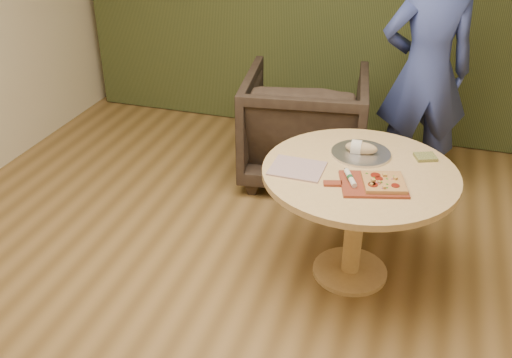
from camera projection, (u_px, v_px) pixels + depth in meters
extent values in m
cube|color=olive|center=(227.00, 338.00, 3.16)|extent=(5.00, 6.00, 0.02)
cylinder|color=#DBB270|center=(350.00, 271.00, 3.63)|extent=(0.47, 0.47, 0.03)
cylinder|color=#DBB270|center=(354.00, 227.00, 3.46)|extent=(0.11, 0.11, 0.68)
cylinder|color=#DBB270|center=(360.00, 173.00, 3.27)|extent=(1.13, 1.13, 0.04)
cube|color=brown|center=(373.00, 184.00, 3.11)|extent=(0.41, 0.36, 0.01)
cube|color=brown|center=(333.00, 184.00, 3.11)|extent=(0.11, 0.08, 0.01)
cube|color=tan|center=(384.00, 182.00, 3.09)|extent=(0.27, 0.27, 0.02)
cylinder|color=maroon|center=(373.00, 185.00, 3.04)|extent=(0.05, 0.05, 0.00)
cylinder|color=maroon|center=(379.00, 178.00, 3.10)|extent=(0.04, 0.04, 0.00)
cylinder|color=maroon|center=(375.00, 175.00, 3.13)|extent=(0.05, 0.05, 0.00)
cylinder|color=maroon|center=(395.00, 185.00, 3.03)|extent=(0.05, 0.05, 0.00)
cylinder|color=maroon|center=(372.00, 184.00, 3.05)|extent=(0.04, 0.04, 0.00)
cube|color=tan|center=(395.00, 178.00, 3.09)|extent=(0.03, 0.03, 0.01)
cube|color=tan|center=(384.00, 187.00, 3.01)|extent=(0.02, 0.02, 0.01)
cube|color=tan|center=(373.00, 180.00, 3.07)|extent=(0.03, 0.03, 0.01)
cube|color=tan|center=(371.00, 184.00, 3.03)|extent=(0.02, 0.02, 0.01)
cube|color=tan|center=(379.00, 182.00, 3.05)|extent=(0.02, 0.02, 0.01)
cube|color=tan|center=(385.00, 175.00, 3.12)|extent=(0.03, 0.03, 0.01)
cube|color=#26711A|center=(374.00, 178.00, 3.11)|extent=(0.01, 0.01, 0.00)
cube|color=#26711A|center=(367.00, 173.00, 3.15)|extent=(0.01, 0.01, 0.00)
cube|color=#26711A|center=(387.00, 188.00, 3.02)|extent=(0.01, 0.01, 0.00)
cube|color=#26711A|center=(380.00, 183.00, 3.06)|extent=(0.01, 0.01, 0.00)
cube|color=#26711A|center=(387.00, 179.00, 3.10)|extent=(0.01, 0.01, 0.00)
cube|color=#26711A|center=(387.00, 184.00, 3.05)|extent=(0.01, 0.01, 0.00)
cube|color=#26711A|center=(394.00, 176.00, 3.12)|extent=(0.01, 0.01, 0.00)
cube|color=#26711A|center=(395.00, 178.00, 3.10)|extent=(0.01, 0.01, 0.00)
cube|color=#26711A|center=(381.00, 182.00, 3.07)|extent=(0.01, 0.01, 0.00)
cube|color=#26711A|center=(376.00, 175.00, 3.13)|extent=(0.01, 0.01, 0.00)
cube|color=#904E70|center=(394.00, 179.00, 3.10)|extent=(0.03, 0.03, 0.00)
cube|color=#904E70|center=(383.00, 187.00, 3.02)|extent=(0.01, 0.03, 0.00)
cube|color=#904E70|center=(378.00, 183.00, 3.05)|extent=(0.03, 0.02, 0.00)
cylinder|color=beige|center=(350.00, 178.00, 3.12)|extent=(0.10, 0.17, 0.03)
cylinder|color=#194C26|center=(350.00, 178.00, 3.12)|extent=(0.04, 0.04, 0.03)
cube|color=silver|center=(346.00, 170.00, 3.20)|extent=(0.03, 0.04, 0.00)
cube|color=beige|center=(297.00, 168.00, 3.27)|extent=(0.31, 0.26, 0.01)
cylinder|color=silver|center=(361.00, 154.00, 3.43)|extent=(0.35, 0.35, 0.01)
cylinder|color=silver|center=(361.00, 153.00, 3.43)|extent=(0.36, 0.36, 0.02)
ellipsoid|color=tan|center=(361.00, 148.00, 3.41)|extent=(0.19, 0.08, 0.07)
cylinder|color=beige|center=(356.00, 147.00, 3.42)|extent=(0.06, 0.09, 0.09)
cube|color=brown|center=(425.00, 157.00, 3.38)|extent=(0.15, 0.14, 0.02)
imported|color=black|center=(305.00, 120.00, 4.52)|extent=(1.05, 1.00, 0.97)
imported|color=#344287|center=(426.00, 73.00, 4.15)|extent=(0.78, 0.62, 1.87)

